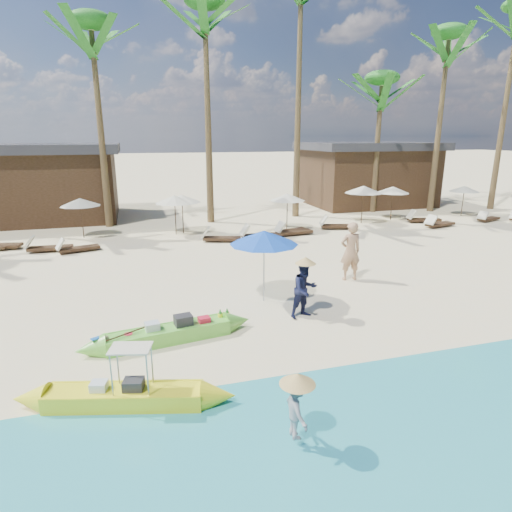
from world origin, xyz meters
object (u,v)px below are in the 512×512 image
object	(u,v)px
yellow_canoe	(125,396)
tourist	(350,251)
green_canoe	(169,333)
blue_umbrella	(264,238)

from	to	relation	value
yellow_canoe	tourist	bearing A→B (deg)	50.38
yellow_canoe	green_canoe	bearing A→B (deg)	81.72
green_canoe	blue_umbrella	size ratio (longest dim) A/B	2.17
green_canoe	tourist	bearing A→B (deg)	16.11
yellow_canoe	blue_umbrella	bearing A→B (deg)	61.49
tourist	blue_umbrella	xyz separation A→B (m)	(-3.37, -1.07, 0.93)
green_canoe	blue_umbrella	world-z (taller)	blue_umbrella
tourist	blue_umbrella	world-z (taller)	blue_umbrella
green_canoe	yellow_canoe	distance (m)	2.56
yellow_canoe	blue_umbrella	world-z (taller)	blue_umbrella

